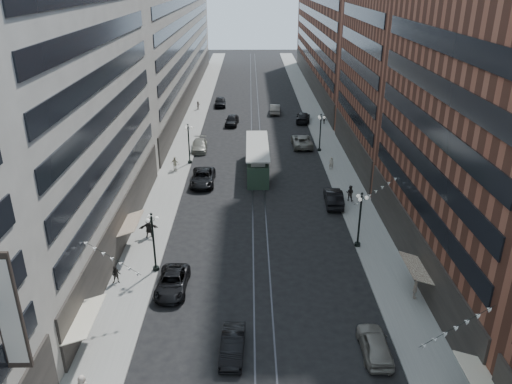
{
  "coord_description": "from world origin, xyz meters",
  "views": [
    {
      "loc": [
        -0.95,
        -9.27,
        23.71
      ],
      "look_at": [
        -0.41,
        33.77,
        5.0
      ],
      "focal_mm": 35.0,
      "sensor_mm": 36.0,
      "label": 1
    }
  ],
  "objects_px": {
    "lamppost_se_far": "(360,218)",
    "car_7": "(203,178)",
    "pedestrian_5": "(149,228)",
    "pedestrian_8": "(331,163)",
    "pedestrian_4": "(415,290)",
    "pedestrian_9": "(324,119)",
    "car_11": "(302,141)",
    "lamppost_se_mid": "(320,131)",
    "car_9": "(220,102)",
    "pedestrian_6": "(175,164)",
    "pedestrian_2": "(116,275)",
    "car_12": "(303,117)",
    "car_8": "(199,145)",
    "car_4": "(375,344)",
    "car_2": "(172,282)",
    "pedestrian_7": "(350,193)",
    "car_14": "(275,109)",
    "lamppost_sw_mid": "(189,142)",
    "pedestrian_extra_0": "(198,105)",
    "lamppost_sw_far": "(153,240)",
    "streetcar": "(257,159)",
    "car_10": "(334,197)",
    "car_13": "(232,120)",
    "car_5": "(233,345)"
  },
  "relations": [
    {
      "from": "lamppost_se_far",
      "to": "car_7",
      "type": "xyz_separation_m",
      "value": [
        -16.0,
        15.87,
        -2.24
      ]
    },
    {
      "from": "pedestrian_5",
      "to": "pedestrian_8",
      "type": "xyz_separation_m",
      "value": [
        20.63,
        18.25,
        -0.11
      ]
    },
    {
      "from": "pedestrian_4",
      "to": "pedestrian_9",
      "type": "relative_size",
      "value": 1.02
    },
    {
      "from": "car_11",
      "to": "lamppost_se_mid",
      "type": "bearing_deg",
      "value": 132.5
    },
    {
      "from": "lamppost_se_far",
      "to": "car_9",
      "type": "relative_size",
      "value": 1.05
    },
    {
      "from": "car_9",
      "to": "pedestrian_6",
      "type": "relative_size",
      "value": 2.76
    },
    {
      "from": "pedestrian_6",
      "to": "pedestrian_2",
      "type": "bearing_deg",
      "value": 107.56
    },
    {
      "from": "pedestrian_2",
      "to": "car_12",
      "type": "bearing_deg",
      "value": 62.2
    },
    {
      "from": "lamppost_se_mid",
      "to": "car_8",
      "type": "bearing_deg",
      "value": 177.42
    },
    {
      "from": "pedestrian_4",
      "to": "car_9",
      "type": "relative_size",
      "value": 0.3
    },
    {
      "from": "car_8",
      "to": "car_11",
      "type": "distance_m",
      "value": 15.36
    },
    {
      "from": "car_4",
      "to": "lamppost_se_mid",
      "type": "bearing_deg",
      "value": -91.94
    },
    {
      "from": "car_2",
      "to": "car_7",
      "type": "distance_m",
      "value": 22.71
    },
    {
      "from": "car_11",
      "to": "pedestrian_7",
      "type": "distance_m",
      "value": 20.41
    },
    {
      "from": "pedestrian_4",
      "to": "car_14",
      "type": "xyz_separation_m",
      "value": [
        -8.28,
        58.61,
        -0.07
      ]
    },
    {
      "from": "car_8",
      "to": "pedestrian_6",
      "type": "height_order",
      "value": "pedestrian_6"
    },
    {
      "from": "car_7",
      "to": "car_14",
      "type": "height_order",
      "value": "car_14"
    },
    {
      "from": "lamppost_sw_mid",
      "to": "pedestrian_7",
      "type": "distance_m",
      "value": 23.37
    },
    {
      "from": "pedestrian_4",
      "to": "car_12",
      "type": "height_order",
      "value": "pedestrian_4"
    },
    {
      "from": "car_14",
      "to": "pedestrian_extra_0",
      "type": "relative_size",
      "value": 3.27
    },
    {
      "from": "lamppost_sw_far",
      "to": "car_14",
      "type": "relative_size",
      "value": 1.06
    },
    {
      "from": "car_4",
      "to": "car_7",
      "type": "bearing_deg",
      "value": -64.47
    },
    {
      "from": "streetcar",
      "to": "car_12",
      "type": "distance_m",
      "value": 25.49
    },
    {
      "from": "lamppost_se_mid",
      "to": "car_4",
      "type": "distance_m",
      "value": 42.64
    },
    {
      "from": "pedestrian_4",
      "to": "car_10",
      "type": "distance_m",
      "value": 18.39
    },
    {
      "from": "car_11",
      "to": "car_14",
      "type": "height_order",
      "value": "car_11"
    },
    {
      "from": "car_7",
      "to": "car_13",
      "type": "height_order",
      "value": "car_13"
    },
    {
      "from": "car_10",
      "to": "car_11",
      "type": "xyz_separation_m",
      "value": [
        -1.54,
        20.89,
        -0.0
      ]
    },
    {
      "from": "lamppost_se_far",
      "to": "lamppost_se_mid",
      "type": "bearing_deg",
      "value": 90.0
    },
    {
      "from": "car_10",
      "to": "lamppost_sw_far",
      "type": "bearing_deg",
      "value": 40.57
    },
    {
      "from": "pedestrian_2",
      "to": "car_7",
      "type": "distance_m",
      "value": 22.45
    },
    {
      "from": "lamppost_se_far",
      "to": "car_12",
      "type": "relative_size",
      "value": 0.96
    },
    {
      "from": "car_2",
      "to": "pedestrian_2",
      "type": "bearing_deg",
      "value": 170.26
    },
    {
      "from": "lamppost_se_mid",
      "to": "car_13",
      "type": "bearing_deg",
      "value": 132.77
    },
    {
      "from": "lamppost_sw_far",
      "to": "pedestrian_4",
      "type": "xyz_separation_m",
      "value": [
        21.24,
        -4.41,
        -2.17
      ]
    },
    {
      "from": "lamppost_se_mid",
      "to": "pedestrian_9",
      "type": "distance_m",
      "value": 14.95
    },
    {
      "from": "lamppost_se_mid",
      "to": "car_12",
      "type": "relative_size",
      "value": 0.96
    },
    {
      "from": "car_5",
      "to": "pedestrian_5",
      "type": "bearing_deg",
      "value": 120.63
    },
    {
      "from": "lamppost_se_far",
      "to": "car_10",
      "type": "bearing_deg",
      "value": 94.76
    },
    {
      "from": "car_7",
      "to": "car_4",
      "type": "bearing_deg",
      "value": -65.15
    },
    {
      "from": "car_7",
      "to": "car_8",
      "type": "distance_m",
      "value": 13.02
    },
    {
      "from": "pedestrian_2",
      "to": "lamppost_se_mid",
      "type": "bearing_deg",
      "value": 52.3
    },
    {
      "from": "pedestrian_2",
      "to": "pedestrian_8",
      "type": "height_order",
      "value": "pedestrian_8"
    },
    {
      "from": "car_5",
      "to": "car_14",
      "type": "height_order",
      "value": "car_14"
    },
    {
      "from": "lamppost_sw_far",
      "to": "pedestrian_7",
      "type": "relative_size",
      "value": 2.99
    },
    {
      "from": "pedestrian_4",
      "to": "pedestrian_7",
      "type": "height_order",
      "value": "pedestrian_7"
    },
    {
      "from": "lamppost_se_far",
      "to": "pedestrian_2",
      "type": "height_order",
      "value": "lamppost_se_far"
    },
    {
      "from": "pedestrian_2",
      "to": "lamppost_se_far",
      "type": "bearing_deg",
      "value": 10.0
    },
    {
      "from": "pedestrian_6",
      "to": "pedestrian_extra_0",
      "type": "height_order",
      "value": "pedestrian_6"
    },
    {
      "from": "car_14",
      "to": "streetcar",
      "type": "bearing_deg",
      "value": 85.98
    }
  ]
}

